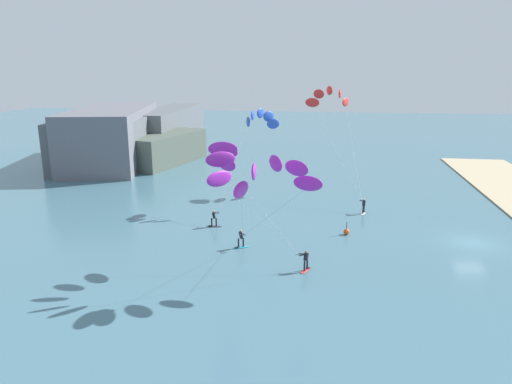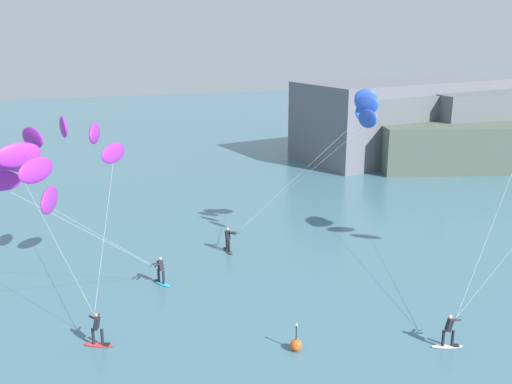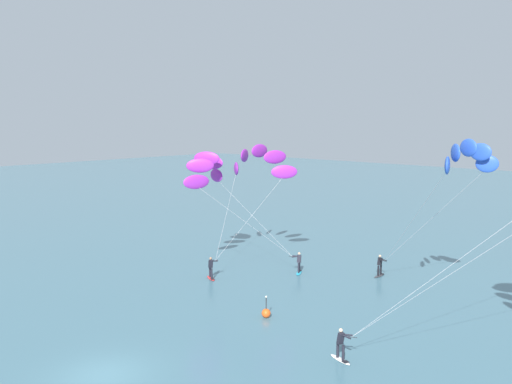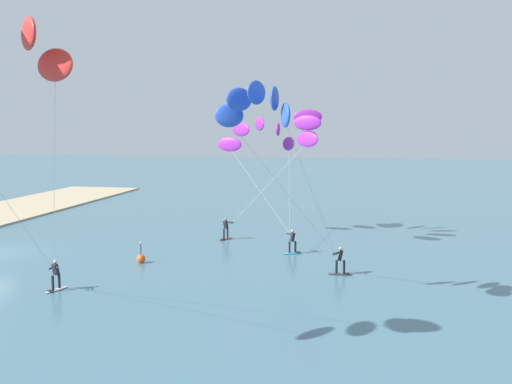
{
  "view_description": "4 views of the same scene",
  "coord_description": "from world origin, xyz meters",
  "px_view_note": "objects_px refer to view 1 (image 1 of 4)",
  "views": [
    {
      "loc": [
        -41.92,
        13.34,
        15.31
      ],
      "look_at": [
        -2.29,
        19.13,
        4.54
      ],
      "focal_mm": 33.3,
      "sensor_mm": 36.0,
      "label": 1
    },
    {
      "loc": [
        -8.72,
        -10.34,
        14.29
      ],
      "look_at": [
        -0.19,
        14.68,
        6.7
      ],
      "focal_mm": 39.81,
      "sensor_mm": 36.0,
      "label": 2
    },
    {
      "loc": [
        22.43,
        -13.69,
        12.12
      ],
      "look_at": [
        -3.94,
        14.95,
        6.97
      ],
      "focal_mm": 39.46,
      "sensor_mm": 36.0,
      "label": 3
    },
    {
      "loc": [
        35.38,
        25.64,
        8.9
      ],
      "look_at": [
        -3.28,
        17.79,
        4.32
      ],
      "focal_mm": 41.38,
      "sensor_mm": 36.0,
      "label": 4
    }
  ],
  "objects_px": {
    "kitesurfer_nearshore": "(226,164)",
    "kitesurfer_far_out": "(274,178)",
    "kitesurfer_mid_water": "(330,100)",
    "kitesurfer_downwind": "(258,123)",
    "marker_buoy": "(346,231)"
  },
  "relations": [
    {
      "from": "kitesurfer_nearshore",
      "to": "kitesurfer_far_out",
      "type": "xyz_separation_m",
      "value": [
        -1.82,
        -3.72,
        -0.5
      ]
    },
    {
      "from": "kitesurfer_far_out",
      "to": "kitesurfer_downwind",
      "type": "bearing_deg",
      "value": 11.22
    },
    {
      "from": "kitesurfer_mid_water",
      "to": "kitesurfer_far_out",
      "type": "bearing_deg",
      "value": 172.18
    },
    {
      "from": "kitesurfer_mid_water",
      "to": "marker_buoy",
      "type": "bearing_deg",
      "value": -173.84
    },
    {
      "from": "marker_buoy",
      "to": "kitesurfer_downwind",
      "type": "bearing_deg",
      "value": 50.21
    },
    {
      "from": "kitesurfer_nearshore",
      "to": "kitesurfer_far_out",
      "type": "bearing_deg",
      "value": -116.04
    },
    {
      "from": "kitesurfer_downwind",
      "to": "marker_buoy",
      "type": "bearing_deg",
      "value": -129.79
    },
    {
      "from": "kitesurfer_mid_water",
      "to": "marker_buoy",
      "type": "distance_m",
      "value": 20.12
    },
    {
      "from": "kitesurfer_nearshore",
      "to": "kitesurfer_far_out",
      "type": "height_order",
      "value": "kitesurfer_nearshore"
    },
    {
      "from": "kitesurfer_mid_water",
      "to": "kitesurfer_downwind",
      "type": "height_order",
      "value": "kitesurfer_mid_water"
    },
    {
      "from": "kitesurfer_far_out",
      "to": "marker_buoy",
      "type": "distance_m",
      "value": 14.54
    },
    {
      "from": "kitesurfer_mid_water",
      "to": "kitesurfer_downwind",
      "type": "distance_m",
      "value": 11.93
    },
    {
      "from": "kitesurfer_nearshore",
      "to": "kitesurfer_mid_water",
      "type": "bearing_deg",
      "value": -16.14
    },
    {
      "from": "kitesurfer_downwind",
      "to": "kitesurfer_nearshore",
      "type": "bearing_deg",
      "value": -179.9
    },
    {
      "from": "kitesurfer_far_out",
      "to": "kitesurfer_nearshore",
      "type": "bearing_deg",
      "value": 63.96
    }
  ]
}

